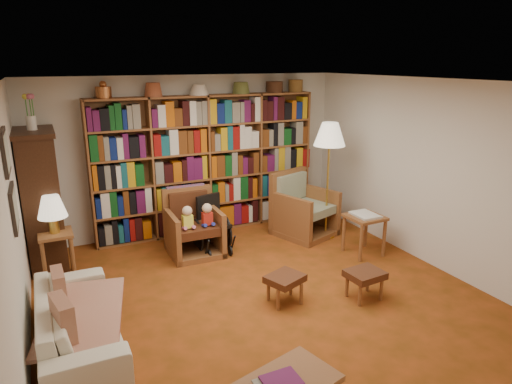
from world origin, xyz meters
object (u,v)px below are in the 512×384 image
side_table_lamp (57,245)px  side_table_papers (365,222)px  armchair_leather (192,227)px  footstool_a (285,280)px  footstool_b (365,276)px  wheelchair (211,226)px  armchair_sage (301,210)px  sofa (78,319)px  floor_lamp (330,139)px

side_table_lamp → side_table_papers: bearing=-14.7°
armchair_leather → footstool_a: (0.51, -1.89, -0.10)m
footstool_b → wheelchair: bearing=117.7°
armchair_sage → footstool_a: armchair_sage is taller
side_table_lamp → armchair_sage: armchair_sage is taller
side_table_papers → footstool_a: bearing=-156.6°
sofa → wheelchair: wheelchair is taller
sofa → side_table_papers: size_ratio=3.01×
side_table_papers → wheelchair: bearing=150.7°
armchair_sage → footstool_a: bearing=-125.5°
armchair_leather → footstool_b: armchair_leather is taller
floor_lamp → footstool_b: size_ratio=4.14×
sofa → footstool_a: bearing=-94.4°
footstool_a → armchair_sage: bearing=54.5°
armchair_leather → sofa: bearing=-135.0°
sofa → footstool_b: 3.16m
armchair_sage → footstool_a: size_ratio=2.16×
footstool_b → side_table_papers: bearing=52.5°
armchair_leather → footstool_a: bearing=-75.0°
wheelchair → side_table_papers: size_ratio=1.34×
wheelchair → floor_lamp: (1.82, -0.28, 1.20)m
armchair_leather → wheelchair: 0.28m
sofa → armchair_leather: (1.72, 1.72, 0.11)m
floor_lamp → wheelchair: bearing=171.4°
sofa → armchair_leather: size_ratio=1.97×
armchair_leather → floor_lamp: 2.44m
armchair_sage → side_table_papers: (0.38, -1.12, 0.10)m
armchair_sage → footstool_a: (-1.32, -1.85, -0.10)m
footstool_b → armchair_sage: bearing=78.8°
wheelchair → sofa: bearing=-140.3°
wheelchair → side_table_papers: wheelchair is taller
armchair_leather → side_table_lamp: bearing=-177.1°
sofa → wheelchair: bearing=-50.4°
side_table_lamp → armchair_sage: size_ratio=0.58×
armchair_sage → side_table_lamp: bearing=-179.1°
floor_lamp → footstool_a: 2.57m
armchair_leather → wheelchair: (0.27, -0.06, -0.01)m
armchair_leather → armchair_sage: (1.83, -0.03, 0.00)m
armchair_leather → footstool_b: bearing=-57.6°
armchair_sage → wheelchair: 1.55m
sofa → footstool_a: 2.23m
armchair_leather → footstool_b: size_ratio=2.13×
footstool_a → side_table_lamp: bearing=142.4°
sofa → armchair_sage: size_ratio=1.71×
side_table_lamp → footstool_b: bearing=-33.3°
sofa → side_table_papers: (3.93, 0.57, 0.21)m
armchair_sage → floor_lamp: size_ratio=0.59×
wheelchair → floor_lamp: floor_lamp is taller
sofa → floor_lamp: floor_lamp is taller
side_table_lamp → armchair_leather: (1.82, 0.09, -0.08)m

